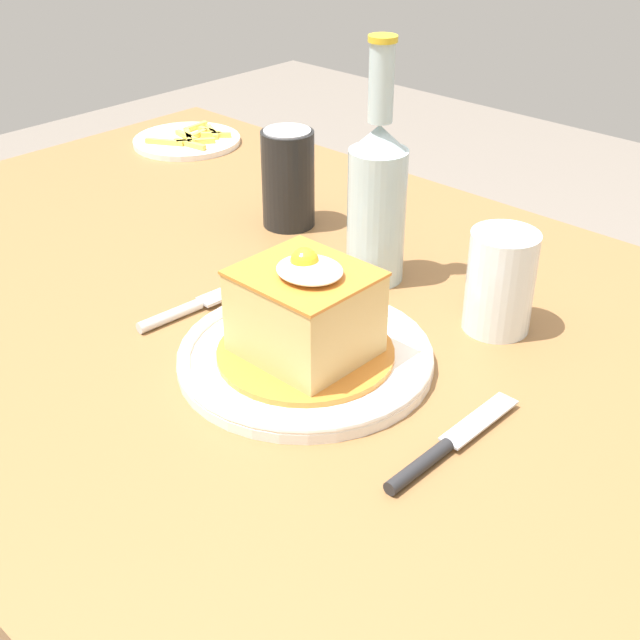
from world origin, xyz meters
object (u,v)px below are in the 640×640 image
(main_plate, at_px, (306,356))
(side_plate_fries, at_px, (188,140))
(fork, at_px, (187,309))
(knife, at_px, (438,452))
(drinking_glass, at_px, (500,288))
(soda_can, at_px, (288,179))
(beer_bottle_clear_far, at_px, (377,195))

(main_plate, relative_size, side_plate_fries, 1.43)
(fork, relative_size, knife, 0.86)
(fork, xyz_separation_m, drinking_glass, (0.25, 0.20, 0.04))
(soda_can, bearing_deg, side_plate_fries, 162.17)
(main_plate, bearing_deg, beer_bottle_clear_far, 110.23)
(fork, bearing_deg, drinking_glass, 38.54)
(beer_bottle_clear_far, distance_m, drinking_glass, 0.17)
(knife, distance_m, beer_bottle_clear_far, 0.33)
(main_plate, bearing_deg, side_plate_fries, 150.64)
(knife, relative_size, soda_can, 1.33)
(main_plate, bearing_deg, fork, -173.55)
(soda_can, xyz_separation_m, drinking_glass, (0.33, -0.04, -0.02))
(beer_bottle_clear_far, height_order, side_plate_fries, beer_bottle_clear_far)
(knife, bearing_deg, soda_can, 149.67)
(fork, relative_size, side_plate_fries, 0.83)
(knife, distance_m, soda_can, 0.48)
(main_plate, xyz_separation_m, fork, (-0.16, -0.02, -0.00))
(fork, distance_m, side_plate_fries, 0.54)
(main_plate, xyz_separation_m, beer_bottle_clear_far, (-0.07, 0.18, 0.09))
(soda_can, bearing_deg, knife, -30.33)
(beer_bottle_clear_far, height_order, drinking_glass, beer_bottle_clear_far)
(soda_can, height_order, side_plate_fries, soda_can)
(knife, height_order, soda_can, soda_can)
(main_plate, height_order, drinking_glass, drinking_glass)
(beer_bottle_clear_far, xyz_separation_m, drinking_glass, (0.16, 0.00, -0.05))
(knife, height_order, beer_bottle_clear_far, beer_bottle_clear_far)
(side_plate_fries, bearing_deg, beer_bottle_clear_far, -15.87)
(knife, distance_m, side_plate_fries, 0.83)
(fork, xyz_separation_m, soda_can, (-0.08, 0.23, 0.06))
(fork, relative_size, drinking_glass, 1.35)
(side_plate_fries, bearing_deg, knife, -25.01)
(drinking_glass, bearing_deg, main_plate, -117.35)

